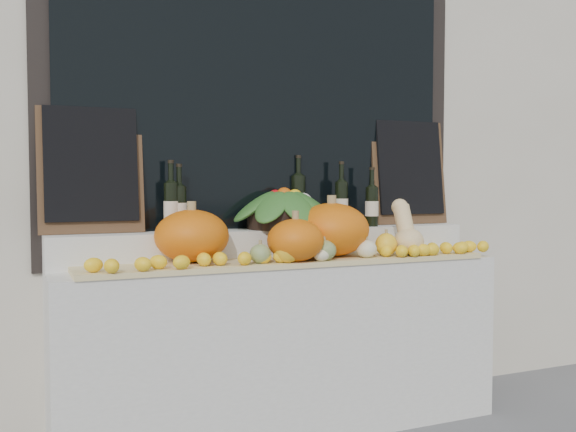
{
  "coord_description": "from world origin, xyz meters",
  "views": [
    {
      "loc": [
        -1.28,
        -1.51,
        1.29
      ],
      "look_at": [
        0.0,
        1.45,
        1.12
      ],
      "focal_mm": 40.0,
      "sensor_mm": 36.0,
      "label": 1
    }
  ],
  "objects_px": {
    "pumpkin_right": "(332,230)",
    "butternut_squash": "(406,232)",
    "wine_bottle_tall": "(298,201)",
    "produce_bowl": "(284,208)",
    "pumpkin_left": "(192,236)"
  },
  "relations": [
    {
      "from": "produce_bowl",
      "to": "wine_bottle_tall",
      "type": "height_order",
      "value": "wine_bottle_tall"
    },
    {
      "from": "butternut_squash",
      "to": "produce_bowl",
      "type": "distance_m",
      "value": 0.67
    },
    {
      "from": "butternut_squash",
      "to": "wine_bottle_tall",
      "type": "height_order",
      "value": "wine_bottle_tall"
    },
    {
      "from": "wine_bottle_tall",
      "to": "butternut_squash",
      "type": "bearing_deg",
      "value": -40.26
    },
    {
      "from": "pumpkin_right",
      "to": "butternut_squash",
      "type": "bearing_deg",
      "value": -12.34
    },
    {
      "from": "produce_bowl",
      "to": "pumpkin_left",
      "type": "bearing_deg",
      "value": -163.31
    },
    {
      "from": "butternut_squash",
      "to": "wine_bottle_tall",
      "type": "bearing_deg",
      "value": 139.74
    },
    {
      "from": "pumpkin_right",
      "to": "wine_bottle_tall",
      "type": "xyz_separation_m",
      "value": [
        -0.05,
        0.3,
        0.14
      ]
    },
    {
      "from": "pumpkin_right",
      "to": "produce_bowl",
      "type": "xyz_separation_m",
      "value": [
        -0.18,
        0.21,
        0.11
      ]
    },
    {
      "from": "pumpkin_right",
      "to": "produce_bowl",
      "type": "distance_m",
      "value": 0.3
    },
    {
      "from": "pumpkin_right",
      "to": "wine_bottle_tall",
      "type": "distance_m",
      "value": 0.34
    },
    {
      "from": "produce_bowl",
      "to": "butternut_squash",
      "type": "bearing_deg",
      "value": -27.3
    },
    {
      "from": "pumpkin_left",
      "to": "butternut_squash",
      "type": "bearing_deg",
      "value": -6.71
    },
    {
      "from": "pumpkin_left",
      "to": "produce_bowl",
      "type": "xyz_separation_m",
      "value": [
        0.55,
        0.17,
        0.12
      ]
    },
    {
      "from": "butternut_squash",
      "to": "wine_bottle_tall",
      "type": "relative_size",
      "value": 0.74
    }
  ]
}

